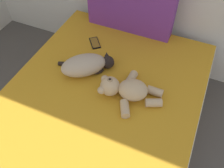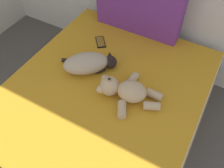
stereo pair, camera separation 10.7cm
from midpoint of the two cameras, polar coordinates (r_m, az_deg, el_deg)
bed at (r=1.89m, az=-2.04°, el=-8.42°), size 1.42×1.96×0.48m
patterned_cushion at (r=2.15m, az=7.92°, el=18.13°), size 0.76×0.14×0.51m
cat at (r=1.83m, az=-3.92°, el=4.85°), size 0.42×0.37×0.15m
teddy_bear at (r=1.67m, az=5.00°, el=-1.58°), size 0.47×0.40×0.15m
cell_phone at (r=2.12m, az=-1.26°, el=9.86°), size 0.15×0.16×0.01m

